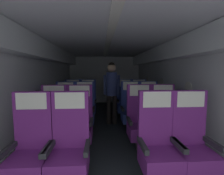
{
  "coord_description": "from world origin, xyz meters",
  "views": [
    {
      "loc": [
        -0.16,
        -0.22,
        1.41
      ],
      "look_at": [
        0.14,
        4.13,
        0.97
      ],
      "focal_mm": 25.71,
      "sensor_mm": 36.0,
      "label": 1
    }
  ],
  "objects_px": {
    "seat_b_left_window": "(54,124)",
    "seat_d_left_aisle": "(88,103)",
    "seat_a_right_aisle": "(192,145)",
    "seat_d_left_window": "(73,103)",
    "seat_a_right_window": "(158,146)",
    "seat_c_left_window": "(66,111)",
    "seat_b_right_window": "(140,122)",
    "seat_b_left_aisle": "(80,123)",
    "seat_a_left_window": "(31,150)",
    "seat_c_right_aisle": "(149,110)",
    "seat_c_left_aisle": "(85,111)",
    "seat_c_right_window": "(131,110)",
    "seat_d_right_window": "(125,102)",
    "seat_a_left_aisle": "(70,149)",
    "seat_b_right_aisle": "(164,122)",
    "flight_attendant": "(112,86)",
    "seat_d_right_aisle": "(139,102)"
  },
  "relations": [
    {
      "from": "seat_d_right_window",
      "to": "seat_b_right_window",
      "type": "bearing_deg",
      "value": -89.6
    },
    {
      "from": "seat_a_left_aisle",
      "to": "seat_b_left_aisle",
      "type": "xyz_separation_m",
      "value": [
        -0.01,
        0.94,
        0.0
      ]
    },
    {
      "from": "seat_b_left_aisle",
      "to": "seat_d_right_aisle",
      "type": "bearing_deg",
      "value": 50.89
    },
    {
      "from": "seat_b_left_aisle",
      "to": "seat_b_right_window",
      "type": "distance_m",
      "value": 1.09
    },
    {
      "from": "seat_b_right_aisle",
      "to": "seat_a_right_window",
      "type": "bearing_deg",
      "value": -115.49
    },
    {
      "from": "seat_a_left_window",
      "to": "seat_a_right_aisle",
      "type": "relative_size",
      "value": 1.0
    },
    {
      "from": "seat_b_right_aisle",
      "to": "seat_d_left_window",
      "type": "xyz_separation_m",
      "value": [
        -1.99,
        1.87,
        0.0
      ]
    },
    {
      "from": "seat_b_left_window",
      "to": "seat_d_left_aisle",
      "type": "bearing_deg",
      "value": 76.22
    },
    {
      "from": "seat_b_right_window",
      "to": "seat_b_left_aisle",
      "type": "bearing_deg",
      "value": -179.32
    },
    {
      "from": "seat_a_left_window",
      "to": "seat_d_right_window",
      "type": "xyz_separation_m",
      "value": [
        1.53,
        2.81,
        0.0
      ]
    },
    {
      "from": "seat_a_right_window",
      "to": "seat_d_right_window",
      "type": "xyz_separation_m",
      "value": [
        -0.01,
        2.82,
        0.0
      ]
    },
    {
      "from": "seat_a_right_window",
      "to": "seat_d_left_window",
      "type": "distance_m",
      "value": 3.21
    },
    {
      "from": "seat_a_right_aisle",
      "to": "seat_b_left_window",
      "type": "bearing_deg",
      "value": 154.32
    },
    {
      "from": "seat_a_right_window",
      "to": "seat_d_left_aisle",
      "type": "xyz_separation_m",
      "value": [
        -1.09,
        2.81,
        0.0
      ]
    },
    {
      "from": "seat_b_right_aisle",
      "to": "seat_d_left_window",
      "type": "height_order",
      "value": "same"
    },
    {
      "from": "seat_b_left_window",
      "to": "seat_c_right_aisle",
      "type": "distance_m",
      "value": 2.2
    },
    {
      "from": "seat_a_right_aisle",
      "to": "flight_attendant",
      "type": "distance_m",
      "value": 2.54
    },
    {
      "from": "seat_a_right_window",
      "to": "seat_a_right_aisle",
      "type": "bearing_deg",
      "value": -1.06
    },
    {
      "from": "seat_d_left_window",
      "to": "flight_attendant",
      "type": "relative_size",
      "value": 0.71
    },
    {
      "from": "seat_c_right_window",
      "to": "seat_b_right_aisle",
      "type": "bearing_deg",
      "value": -64.12
    },
    {
      "from": "seat_a_left_window",
      "to": "seat_a_left_aisle",
      "type": "distance_m",
      "value": 0.45
    },
    {
      "from": "seat_b_right_aisle",
      "to": "seat_c_left_window",
      "type": "relative_size",
      "value": 1.0
    },
    {
      "from": "seat_a_right_window",
      "to": "seat_b_right_window",
      "type": "bearing_deg",
      "value": 89.66
    },
    {
      "from": "seat_a_right_window",
      "to": "flight_attendant",
      "type": "distance_m",
      "value": 2.42
    },
    {
      "from": "seat_a_right_aisle",
      "to": "seat_d_left_aisle",
      "type": "distance_m",
      "value": 3.2
    },
    {
      "from": "seat_c_left_aisle",
      "to": "seat_c_right_aisle",
      "type": "xyz_separation_m",
      "value": [
        1.55,
        0.0,
        0.0
      ]
    },
    {
      "from": "seat_a_left_window",
      "to": "seat_a_right_window",
      "type": "relative_size",
      "value": 1.0
    },
    {
      "from": "seat_a_right_window",
      "to": "flight_attendant",
      "type": "bearing_deg",
      "value": 100.36
    },
    {
      "from": "seat_a_left_window",
      "to": "seat_c_right_aisle",
      "type": "relative_size",
      "value": 1.0
    },
    {
      "from": "seat_a_left_window",
      "to": "seat_a_left_aisle",
      "type": "xyz_separation_m",
      "value": [
        0.45,
        0.0,
        0.0
      ]
    },
    {
      "from": "seat_c_left_window",
      "to": "seat_d_left_aisle",
      "type": "bearing_deg",
      "value": 63.99
    },
    {
      "from": "seat_c_right_window",
      "to": "seat_a_right_aisle",
      "type": "bearing_deg",
      "value": -77.01
    },
    {
      "from": "seat_c_left_aisle",
      "to": "seat_a_left_aisle",
      "type": "bearing_deg",
      "value": -89.65
    },
    {
      "from": "seat_a_right_aisle",
      "to": "seat_d_left_window",
      "type": "height_order",
      "value": "same"
    },
    {
      "from": "seat_c_right_window",
      "to": "seat_d_left_aisle",
      "type": "relative_size",
      "value": 1.0
    },
    {
      "from": "seat_a_left_window",
      "to": "seat_c_right_window",
      "type": "distance_m",
      "value": 2.42
    },
    {
      "from": "seat_b_right_aisle",
      "to": "seat_d_left_aisle",
      "type": "relative_size",
      "value": 1.0
    },
    {
      "from": "seat_b_left_aisle",
      "to": "seat_c_right_window",
      "type": "bearing_deg",
      "value": 40.36
    },
    {
      "from": "seat_c_right_window",
      "to": "seat_d_left_aisle",
      "type": "xyz_separation_m",
      "value": [
        -1.09,
        0.94,
        0.0
      ]
    },
    {
      "from": "seat_b_left_window",
      "to": "seat_d_right_window",
      "type": "relative_size",
      "value": 1.0
    },
    {
      "from": "seat_b_left_window",
      "to": "seat_c_right_window",
      "type": "relative_size",
      "value": 1.0
    },
    {
      "from": "seat_a_right_window",
      "to": "seat_c_left_window",
      "type": "relative_size",
      "value": 1.0
    },
    {
      "from": "seat_c_left_aisle",
      "to": "seat_d_right_aisle",
      "type": "xyz_separation_m",
      "value": [
        1.53,
        0.95,
        0.0
      ]
    },
    {
      "from": "seat_b_left_window",
      "to": "seat_b_left_aisle",
      "type": "distance_m",
      "value": 0.45
    },
    {
      "from": "seat_a_left_window",
      "to": "seat_c_left_aisle",
      "type": "height_order",
      "value": "same"
    },
    {
      "from": "seat_c_left_window",
      "to": "seat_c_right_window",
      "type": "xyz_separation_m",
      "value": [
        1.54,
        -0.01,
        0.0
      ]
    },
    {
      "from": "seat_b_right_window",
      "to": "seat_d_left_aisle",
      "type": "height_order",
      "value": "same"
    },
    {
      "from": "seat_a_left_aisle",
      "to": "seat_c_right_aisle",
      "type": "xyz_separation_m",
      "value": [
        1.54,
        1.87,
        0.0
      ]
    },
    {
      "from": "seat_c_left_aisle",
      "to": "seat_d_right_window",
      "type": "bearing_deg",
      "value": 40.95
    },
    {
      "from": "seat_c_left_aisle",
      "to": "seat_c_right_aisle",
      "type": "relative_size",
      "value": 1.0
    }
  ]
}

